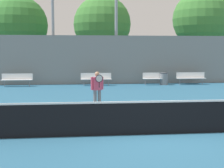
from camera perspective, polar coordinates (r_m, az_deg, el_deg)
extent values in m
plane|color=#285B7A|center=(9.25, 8.15, -9.07)|extent=(100.00, 100.00, 0.00)
cube|color=black|center=(9.14, 8.19, -6.25)|extent=(11.94, 0.03, 0.93)
cube|color=white|center=(9.04, 8.24, -3.22)|extent=(11.94, 0.04, 0.05)
cylinder|color=slate|center=(13.00, -3.12, -2.84)|extent=(0.14, 0.14, 0.79)
cylinder|color=slate|center=(13.05, -2.33, -2.80)|extent=(0.14, 0.14, 0.79)
cube|color=#DB4C6B|center=(12.94, -2.74, 0.09)|extent=(0.38, 0.28, 0.54)
cylinder|color=#DB4C6B|center=(12.87, -3.68, 0.09)|extent=(0.10, 0.10, 0.53)
cylinder|color=#DB4C6B|center=(13.01, -1.80, 0.17)|extent=(0.10, 0.10, 0.53)
sphere|color=tan|center=(12.90, -2.75, 1.85)|extent=(0.19, 0.19, 0.19)
cylinder|color=black|center=(12.68, -2.35, -0.14)|extent=(0.03, 0.03, 0.22)
torus|color=black|center=(12.65, -2.36, 1.00)|extent=(0.31, 0.10, 0.31)
cylinder|color=silver|center=(12.65, -2.36, 1.00)|extent=(0.26, 0.07, 0.27)
cube|color=white|center=(23.14, 14.29, 1.02)|extent=(2.09, 0.40, 0.04)
cylinder|color=gray|center=(22.89, 12.32, 0.43)|extent=(0.06, 0.06, 0.43)
cylinder|color=gray|center=(23.47, 16.19, 0.46)|extent=(0.06, 0.06, 0.43)
cube|color=white|center=(23.29, 14.16, 1.60)|extent=(2.09, 0.04, 0.40)
cube|color=white|center=(22.36, 7.78, 0.98)|extent=(1.64, 0.40, 0.04)
cylinder|color=gray|center=(22.23, 6.13, 0.37)|extent=(0.06, 0.06, 0.43)
cylinder|color=gray|center=(22.54, 9.40, 0.40)|extent=(0.06, 0.06, 0.43)
cube|color=white|center=(22.51, 7.68, 1.58)|extent=(1.64, 0.04, 0.40)
cube|color=white|center=(21.76, -2.92, 0.89)|extent=(2.14, 0.40, 0.04)
cylinder|color=gray|center=(21.75, -5.16, 0.26)|extent=(0.06, 0.06, 0.43)
cylinder|color=gray|center=(21.84, -0.67, 0.30)|extent=(0.06, 0.06, 0.43)
cube|color=white|center=(21.92, -2.94, 1.50)|extent=(2.14, 0.04, 0.40)
cube|color=white|center=(22.14, -17.01, 0.72)|extent=(2.07, 0.40, 0.04)
cylinder|color=gray|center=(22.34, -19.07, 0.10)|extent=(0.06, 0.06, 0.43)
cylinder|color=gray|center=(22.02, -14.87, 0.15)|extent=(0.06, 0.06, 0.43)
cube|color=white|center=(22.30, -16.93, 1.33)|extent=(2.07, 0.04, 0.40)
cylinder|color=#939399|center=(23.13, 0.77, 10.96)|extent=(0.22, 0.22, 8.75)
cylinder|color=#939399|center=(23.73, -10.79, 12.42)|extent=(0.21, 0.21, 10.15)
cylinder|color=gray|center=(22.58, 9.45, 0.91)|extent=(0.57, 0.57, 0.82)
cylinder|color=#333338|center=(22.55, 9.47, 2.00)|extent=(0.60, 0.60, 0.04)
cube|color=gray|center=(22.80, -0.37, 4.45)|extent=(24.19, 0.06, 3.52)
cylinder|color=brown|center=(30.52, -16.50, 3.77)|extent=(0.37, 0.37, 2.63)
sphere|color=#387A33|center=(30.60, -16.70, 10.26)|extent=(5.35, 5.35, 5.35)
cylinder|color=brown|center=(28.93, -1.77, 4.01)|extent=(0.36, 0.36, 2.73)
sphere|color=#428438|center=(29.02, -1.79, 10.85)|extent=(5.23, 5.23, 5.23)
cylinder|color=brown|center=(30.66, 15.82, 4.36)|extent=(0.52, 0.52, 3.23)
sphere|color=#428438|center=(30.79, 16.03, 11.34)|extent=(5.31, 5.31, 5.31)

